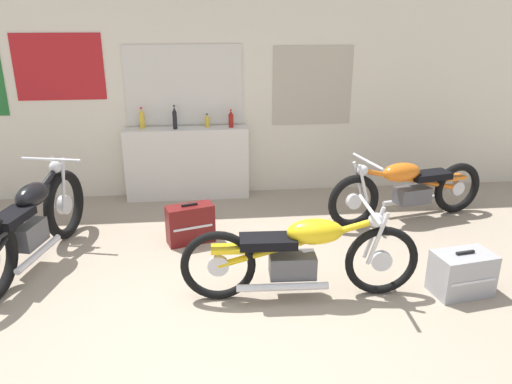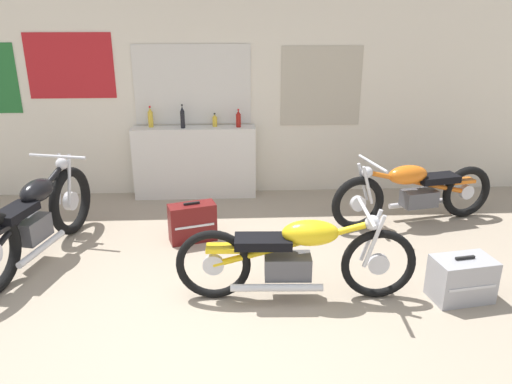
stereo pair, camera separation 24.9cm
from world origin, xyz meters
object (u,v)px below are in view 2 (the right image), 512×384
bottle_left_center (183,118)px  bottle_right_center (238,119)px  bottle_center (215,121)px  bottle_leftmost (150,118)px  motorcycle_orange (414,191)px  motorcycle_yellow (296,255)px  hard_case_darkred (192,222)px  hard_case_silver (462,279)px  motorcycle_black (35,219)px

bottle_left_center → bottle_right_center: bottle_left_center is taller
bottle_left_center → bottle_center: size_ratio=1.76×
bottle_leftmost → bottle_left_center: size_ratio=0.89×
bottle_right_center → motorcycle_orange: size_ratio=0.12×
bottle_left_center → motorcycle_yellow: (1.16, -2.56, -0.67)m
bottle_leftmost → bottle_right_center: bottle_leftmost is taller
bottle_leftmost → bottle_right_center: bearing=-2.8°
hard_case_darkred → hard_case_silver: 2.74m
hard_case_silver → bottle_center: bearing=128.8°
motorcycle_black → bottle_left_center: bearing=52.1°
bottle_left_center → motorcycle_orange: 3.00m
bottle_right_center → hard_case_silver: 3.38m
bottle_left_center → hard_case_darkred: bearing=-82.3°
motorcycle_black → hard_case_darkred: 1.57m
bottle_right_center → bottle_center: bearing=170.6°
bottle_right_center → motorcycle_orange: 2.36m
bottle_leftmost → bottle_left_center: bearing=-10.5°
bottle_right_center → motorcycle_yellow: bearing=-80.3°
motorcycle_yellow → bottle_right_center: bearing=99.7°
bottle_leftmost → motorcycle_yellow: size_ratio=0.13×
bottle_leftmost → motorcycle_orange: (3.16, -1.08, -0.67)m
bottle_center → motorcycle_yellow: size_ratio=0.08×
motorcycle_yellow → hard_case_silver: size_ratio=3.73×
bottle_leftmost → motorcycle_black: bearing=-117.0°
bottle_right_center → motorcycle_yellow: 2.70m
motorcycle_orange → bottle_center: bearing=155.2°
bottle_center → bottle_right_center: size_ratio=0.74×
motorcycle_orange → hard_case_silver: motorcycle_orange is taller
motorcycle_black → bottle_right_center: bearing=40.3°
bottle_leftmost → bottle_right_center: size_ratio=1.17×
motorcycle_yellow → bottle_left_center: bearing=114.4°
hard_case_darkred → motorcycle_orange: bearing=7.9°
bottle_leftmost → bottle_center: bottle_leftmost is taller
bottle_leftmost → hard_case_darkred: bottle_leftmost is taller
bottle_leftmost → motorcycle_yellow: 3.14m
motorcycle_orange → motorcycle_black: size_ratio=1.00×
bottle_center → motorcycle_yellow: 2.80m
hard_case_silver → motorcycle_orange: bearing=85.1°
bottle_leftmost → bottle_center: size_ratio=1.57×
bottle_center → motorcycle_orange: 2.64m
bottle_center → bottle_right_center: bottle_right_center is taller
motorcycle_black → motorcycle_yellow: 2.63m
bottle_left_center → motorcycle_yellow: bearing=-65.6°
bottle_leftmost → hard_case_silver: 4.16m
bottle_left_center → motorcycle_orange: bottle_left_center is taller
bottle_left_center → motorcycle_black: bearing=-127.9°
bottle_left_center → bottle_center: (0.41, 0.07, -0.06)m
motorcycle_black → hard_case_darkred: (1.52, 0.35, -0.23)m
motorcycle_yellow → hard_case_silver: (1.44, -0.09, -0.22)m
bottle_center → hard_case_silver: bearing=-51.2°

